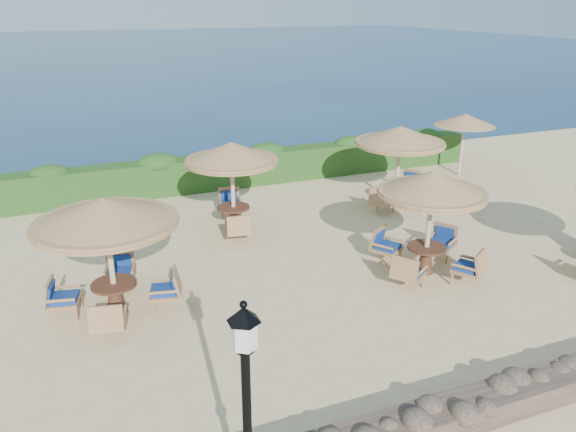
{
  "coord_description": "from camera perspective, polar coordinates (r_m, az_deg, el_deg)",
  "views": [
    {
      "loc": [
        -6.34,
        -11.9,
        6.41
      ],
      "look_at": [
        -1.38,
        0.4,
        1.3
      ],
      "focal_mm": 35.0,
      "sensor_mm": 36.0,
      "label": 1
    }
  ],
  "objects": [
    {
      "name": "cafe_set_1",
      "position": [
        13.95,
        14.3,
        1.0
      ],
      "size": [
        2.73,
        2.73,
        2.65
      ],
      "color": "#CFB692",
      "rests_on": "ground"
    },
    {
      "name": "cafe_set_4",
      "position": [
        18.64,
        11.27,
        7.09
      ],
      "size": [
        2.94,
        2.94,
        2.65
      ],
      "color": "#CFB692",
      "rests_on": "ground"
    },
    {
      "name": "hedge",
      "position": [
        20.95,
        -3.47,
        4.92
      ],
      "size": [
        18.0,
        0.9,
        1.2
      ],
      "primitive_type": "cube",
      "color": "#1C3F14",
      "rests_on": "ground"
    },
    {
      "name": "sea",
      "position": [
        82.4,
        -18.16,
        15.61
      ],
      "size": [
        160.0,
        160.0,
        0.0
      ],
      "primitive_type": "plane",
      "color": "#0B264B",
      "rests_on": "ground"
    },
    {
      "name": "extra_parasol",
      "position": [
        22.59,
        17.54,
        9.28
      ],
      "size": [
        2.3,
        2.3,
        2.41
      ],
      "color": "#CFB692",
      "rests_on": "ground"
    },
    {
      "name": "cafe_set_3",
      "position": [
        16.28,
        -5.73,
        5.22
      ],
      "size": [
        2.72,
        2.88,
        2.65
      ],
      "color": "#CFB692",
      "rests_on": "ground"
    },
    {
      "name": "cafe_set_0",
      "position": [
        12.28,
        -17.9,
        -1.66
      ],
      "size": [
        3.04,
        3.04,
        2.65
      ],
      "color": "#CFB692",
      "rests_on": "ground"
    },
    {
      "name": "ground",
      "position": [
        14.93,
        5.51,
        -4.47
      ],
      "size": [
        120.0,
        120.0,
        0.0
      ],
      "primitive_type": "plane",
      "color": "beige",
      "rests_on": "ground"
    },
    {
      "name": "stone_wall",
      "position": [
        10.53,
        21.79,
        -16.68
      ],
      "size": [
        15.0,
        0.65,
        0.44
      ],
      "primitive_type": "cube",
      "color": "brown",
      "rests_on": "ground"
    }
  ]
}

